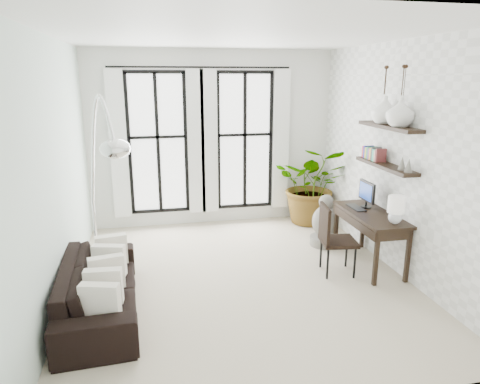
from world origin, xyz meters
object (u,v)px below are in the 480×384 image
object	(u,v)px
desk_chair	(332,235)
sofa	(99,288)
buddha	(325,224)
arc_lamp	(101,146)
plant	(313,185)
desk	(372,218)

from	to	relation	value
desk_chair	sofa	bearing A→B (deg)	-163.81
sofa	buddha	distance (m)	3.73
arc_lamp	buddha	world-z (taller)	arc_lamp
plant	buddha	xyz separation A→B (m)	(-0.20, -1.14, -0.38)
arc_lamp	desk	bearing A→B (deg)	1.57
arc_lamp	sofa	bearing A→B (deg)	-103.47
plant	desk_chair	world-z (taller)	plant
sofa	buddha	bearing A→B (deg)	-70.09
plant	desk	size ratio (longest dim) A/B	1.09
sofa	arc_lamp	xyz separation A→B (m)	(0.10, 0.43, 1.61)
desk_chair	plant	bearing A→B (deg)	84.42
sofa	plant	bearing A→B (deg)	-57.55
desk_chair	buddha	distance (m)	1.08
sofa	arc_lamp	size ratio (longest dim) A/B	0.85
plant	desk_chair	size ratio (longest dim) A/B	1.49
desk	desk_chair	world-z (taller)	desk
sofa	buddha	size ratio (longest dim) A/B	2.47
plant	desk	world-z (taller)	plant
plant	sofa	bearing A→B (deg)	-144.49
sofa	desk_chair	bearing A→B (deg)	-84.99
buddha	sofa	bearing A→B (deg)	-157.03
desk_chair	buddha	bearing A→B (deg)	80.35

